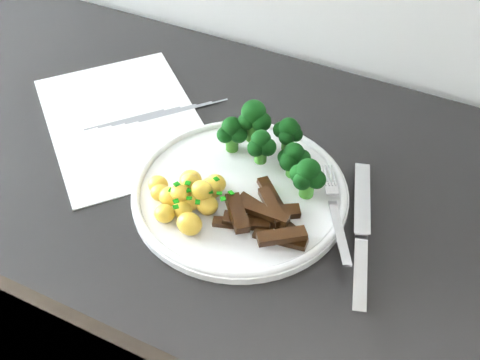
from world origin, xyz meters
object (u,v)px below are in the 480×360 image
counter (198,318)px  broccoli (273,142)px  recipe_paper (124,120)px  knife (361,249)px  beef_strips (265,218)px  fork (337,217)px  plate (240,191)px  potatoes (191,196)px

counter → broccoli: size_ratio=13.66×
recipe_paper → counter: bearing=-11.3°
counter → knife: bearing=-12.1°
broccoli → knife: size_ratio=0.73×
broccoli → knife: bearing=-29.1°
broccoli → beef_strips: 0.11m
beef_strips → broccoli: bearing=109.6°
beef_strips → fork: beef_strips is taller
plate → beef_strips: bearing=-35.7°
recipe_paper → potatoes: 0.22m
recipe_paper → beef_strips: size_ratio=3.03×
broccoli → potatoes: 0.13m
recipe_paper → knife: (0.41, -0.09, 0.01)m
recipe_paper → fork: (0.36, -0.06, 0.02)m
recipe_paper → fork: bearing=-8.9°
plate → fork: 0.13m
plate → potatoes: (-0.05, -0.05, 0.02)m
broccoli → fork: 0.14m
plate → fork: fork is taller
potatoes → beef_strips: size_ratio=0.96×
counter → beef_strips: 0.49m
plate → knife: (0.18, -0.02, 0.00)m
beef_strips → knife: bearing=7.3°
recipe_paper → knife: bearing=-11.9°
potatoes → counter: bearing=126.0°
beef_strips → knife: beef_strips is taller
broccoli → beef_strips: (0.04, -0.10, -0.03)m
plate → potatoes: size_ratio=2.42×
beef_strips → fork: bearing=29.0°
broccoli → beef_strips: size_ratio=1.36×
broccoli → fork: broccoli is taller
plate → fork: size_ratio=1.86×
broccoli → potatoes: (-0.06, -0.12, -0.03)m
plate → potatoes: potatoes is taller
recipe_paper → potatoes: size_ratio=3.17×
counter → potatoes: 0.48m
recipe_paper → fork: fork is taller
counter → plate: (0.11, -0.04, 0.45)m
knife → counter: bearing=167.9°
fork → potatoes: bearing=-163.0°
broccoli → knife: (0.16, -0.09, -0.04)m
potatoes → broccoli: bearing=61.2°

